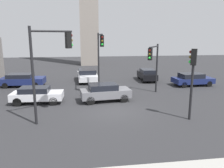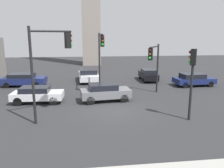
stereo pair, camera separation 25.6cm
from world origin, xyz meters
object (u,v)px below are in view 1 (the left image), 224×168
(car_2, at_px, (147,74))
(car_4, at_px, (192,79))
(car_3, at_px, (105,92))
(traffic_light_3, at_px, (50,56))
(traffic_light_2, at_px, (193,71))
(traffic_light_0, at_px, (100,50))
(car_5, at_px, (87,75))
(car_0, at_px, (37,94))
(traffic_light_1, at_px, (154,59))
(car_1, at_px, (22,80))

(car_2, height_order, car_4, car_2)
(car_3, distance_m, car_4, 11.01)
(traffic_light_3, height_order, car_3, traffic_light_3)
(traffic_light_2, height_order, car_4, traffic_light_2)
(traffic_light_3, bearing_deg, traffic_light_2, -36.03)
(traffic_light_0, bearing_deg, car_2, 125.56)
(car_4, distance_m, car_5, 11.90)
(car_2, bearing_deg, car_5, 87.02)
(car_0, relative_size, car_3, 0.97)
(car_2, height_order, car_5, car_2)
(traffic_light_1, xyz_separation_m, traffic_light_2, (0.49, -6.19, -0.07))
(traffic_light_1, height_order, car_5, traffic_light_1)
(traffic_light_1, relative_size, traffic_light_3, 0.78)
(traffic_light_0, relative_size, car_2, 1.40)
(traffic_light_0, bearing_deg, car_1, -113.03)
(car_2, distance_m, car_5, 7.16)
(car_1, bearing_deg, traffic_light_2, -37.74)
(car_0, distance_m, car_1, 7.02)
(car_0, relative_size, car_1, 0.88)
(traffic_light_1, relative_size, car_4, 1.06)
(car_0, bearing_deg, car_2, 37.29)
(car_1, bearing_deg, car_3, -35.69)
(traffic_light_3, height_order, car_4, traffic_light_3)
(car_0, xyz_separation_m, car_3, (5.47, -0.17, 0.06))
(traffic_light_1, distance_m, car_5, 9.60)
(car_2, distance_m, car_4, 5.27)
(traffic_light_0, distance_m, car_5, 6.23)
(car_5, bearing_deg, traffic_light_3, -14.25)
(traffic_light_3, bearing_deg, traffic_light_0, 34.31)
(traffic_light_2, bearing_deg, car_5, -30.97)
(car_3, height_order, car_4, car_3)
(car_1, height_order, car_3, car_3)
(car_1, bearing_deg, traffic_light_3, -63.52)
(car_0, distance_m, car_2, 13.80)
(car_1, bearing_deg, car_4, -2.87)
(traffic_light_3, distance_m, car_3, 6.28)
(traffic_light_3, distance_m, car_4, 16.45)
(traffic_light_2, relative_size, car_4, 1.06)
(car_3, relative_size, car_5, 0.86)
(car_2, bearing_deg, car_1, 97.68)
(traffic_light_2, xyz_separation_m, car_0, (-10.44, 5.05, -2.48))
(traffic_light_3, relative_size, car_2, 1.47)
(car_3, bearing_deg, car_2, 46.66)
(car_1, distance_m, car_2, 14.13)
(car_5, bearing_deg, car_2, 81.74)
(car_1, height_order, car_4, car_1)
(traffic_light_2, bearing_deg, traffic_light_3, 27.51)
(traffic_light_3, relative_size, car_3, 1.39)
(car_0, height_order, car_4, car_4)
(car_2, xyz_separation_m, car_4, (4.06, -3.35, -0.03))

